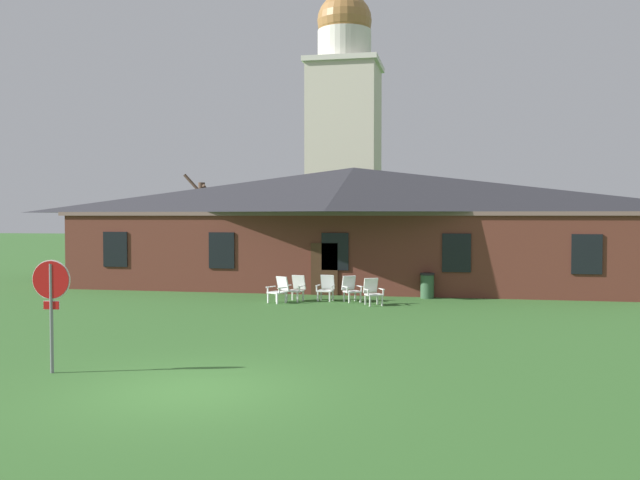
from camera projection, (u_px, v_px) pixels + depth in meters
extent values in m
plane|color=#336028|center=(190.00, 391.00, 12.49)|extent=(200.00, 200.00, 0.00)
cube|color=brown|center=(353.00, 249.00, 32.34)|extent=(23.89, 10.00, 3.20)
cube|color=#795B55|center=(353.00, 214.00, 32.29)|extent=(24.37, 10.20, 0.16)
pyramid|color=#28282D|center=(354.00, 190.00, 32.24)|extent=(24.85, 10.40, 2.11)
cube|color=black|center=(115.00, 249.00, 29.27)|extent=(1.10, 0.06, 1.50)
cube|color=black|center=(222.00, 250.00, 28.34)|extent=(1.10, 0.06, 1.50)
cube|color=black|center=(335.00, 252.00, 27.41)|extent=(1.10, 0.06, 1.50)
cube|color=black|center=(456.00, 253.00, 26.48)|extent=(1.10, 0.06, 1.50)
cube|color=black|center=(587.00, 254.00, 25.55)|extent=(1.10, 0.06, 1.50)
cube|color=#422819|center=(324.00, 269.00, 27.52)|extent=(1.10, 0.06, 2.10)
cube|color=beige|center=(344.00, 164.00, 48.90)|extent=(4.80, 4.80, 13.77)
cube|color=silver|center=(344.00, 65.00, 48.65)|extent=(5.18, 5.18, 0.36)
cylinder|color=silver|center=(344.00, 47.00, 48.60)|extent=(3.80, 3.80, 2.20)
sphere|color=#9E6B38|center=(345.00, 21.00, 48.54)|extent=(3.88, 3.88, 3.88)
cylinder|color=slate|center=(51.00, 319.00, 13.86)|extent=(0.07, 0.07, 2.22)
cylinder|color=white|center=(51.00, 280.00, 13.85)|extent=(0.80, 0.09, 0.81)
cylinder|color=#B71414|center=(51.00, 280.00, 13.82)|extent=(0.76, 0.09, 0.76)
cube|color=#B71414|center=(51.00, 305.00, 13.85)|extent=(0.32, 0.06, 0.16)
cube|color=white|center=(52.00, 305.00, 13.87)|extent=(0.34, 0.05, 0.18)
cube|color=white|center=(277.00, 299.00, 24.74)|extent=(0.07, 0.07, 0.36)
cube|color=white|center=(268.00, 298.00, 25.03)|extent=(0.07, 0.07, 0.36)
cube|color=white|center=(286.00, 298.00, 25.07)|extent=(0.07, 0.07, 0.36)
cube|color=white|center=(277.00, 297.00, 25.37)|extent=(0.07, 0.07, 0.36)
cube|color=white|center=(277.00, 292.00, 25.05)|extent=(0.73, 0.72, 0.05)
cube|color=white|center=(283.00, 284.00, 25.27)|extent=(0.54, 0.42, 0.54)
cube|color=white|center=(282.00, 288.00, 24.84)|extent=(0.28, 0.44, 0.03)
cube|color=white|center=(279.00, 291.00, 24.72)|extent=(0.05, 0.05, 0.22)
cube|color=white|center=(271.00, 287.00, 25.21)|extent=(0.28, 0.44, 0.03)
cube|color=white|center=(268.00, 290.00, 25.09)|extent=(0.05, 0.05, 0.22)
cube|color=silver|center=(298.00, 297.00, 25.25)|extent=(0.06, 0.06, 0.36)
cube|color=silver|center=(287.00, 297.00, 25.46)|extent=(0.06, 0.06, 0.36)
cube|color=silver|center=(303.00, 296.00, 25.65)|extent=(0.06, 0.06, 0.36)
cube|color=silver|center=(292.00, 295.00, 25.85)|extent=(0.06, 0.06, 0.36)
cube|color=silver|center=(295.00, 291.00, 25.55)|extent=(0.66, 0.64, 0.05)
cube|color=silver|center=(299.00, 282.00, 25.81)|extent=(0.55, 0.32, 0.54)
cube|color=silver|center=(301.00, 286.00, 25.39)|extent=(0.18, 0.47, 0.03)
cube|color=silver|center=(299.00, 290.00, 25.25)|extent=(0.05, 0.05, 0.22)
cube|color=silver|center=(288.00, 285.00, 25.65)|extent=(0.18, 0.47, 0.03)
cube|color=silver|center=(286.00, 289.00, 25.51)|extent=(0.05, 0.05, 0.22)
cube|color=white|center=(330.00, 297.00, 25.36)|extent=(0.05, 0.05, 0.36)
cube|color=white|center=(318.00, 297.00, 25.49)|extent=(0.05, 0.05, 0.36)
cube|color=white|center=(333.00, 296.00, 25.78)|extent=(0.05, 0.05, 0.36)
cube|color=white|center=(321.00, 295.00, 25.92)|extent=(0.05, 0.05, 0.36)
cube|color=white|center=(325.00, 291.00, 25.63)|extent=(0.59, 0.57, 0.05)
cube|color=white|center=(328.00, 282.00, 25.92)|extent=(0.53, 0.24, 0.54)
cube|color=white|center=(333.00, 286.00, 25.52)|extent=(0.10, 0.47, 0.03)
cube|color=white|center=(331.00, 289.00, 25.37)|extent=(0.04, 0.04, 0.22)
cube|color=white|center=(318.00, 285.00, 25.69)|extent=(0.10, 0.47, 0.03)
cube|color=white|center=(317.00, 289.00, 25.54)|extent=(0.04, 0.04, 0.22)
cube|color=white|center=(360.00, 297.00, 25.22)|extent=(0.07, 0.07, 0.36)
cube|color=white|center=(349.00, 298.00, 25.04)|extent=(0.07, 0.07, 0.36)
cube|color=white|center=(355.00, 296.00, 25.63)|extent=(0.07, 0.07, 0.36)
cube|color=white|center=(344.00, 297.00, 25.45)|extent=(0.07, 0.07, 0.36)
cube|color=white|center=(352.00, 292.00, 25.33)|extent=(0.74, 0.73, 0.05)
cube|color=white|center=(349.00, 283.00, 25.60)|extent=(0.53, 0.45, 0.54)
cube|color=white|center=(360.00, 286.00, 25.42)|extent=(0.31, 0.42, 0.03)
cube|color=white|center=(361.00, 289.00, 25.27)|extent=(0.06, 0.06, 0.22)
cube|color=white|center=(345.00, 287.00, 25.19)|extent=(0.31, 0.42, 0.03)
cube|color=white|center=(347.00, 290.00, 25.04)|extent=(0.06, 0.06, 0.22)
cube|color=silver|center=(382.00, 301.00, 24.21)|extent=(0.07, 0.07, 0.36)
cube|color=silver|center=(370.00, 301.00, 24.08)|extent=(0.07, 0.07, 0.36)
cube|color=silver|center=(377.00, 299.00, 24.63)|extent=(0.07, 0.07, 0.36)
cube|color=silver|center=(366.00, 300.00, 24.50)|extent=(0.07, 0.07, 0.36)
cube|color=silver|center=(374.00, 295.00, 24.35)|extent=(0.72, 0.71, 0.05)
cube|color=silver|center=(371.00, 285.00, 24.64)|extent=(0.54, 0.41, 0.54)
cube|color=silver|center=(382.00, 289.00, 24.41)|extent=(0.27, 0.44, 0.03)
cube|color=silver|center=(383.00, 293.00, 24.26)|extent=(0.05, 0.05, 0.22)
cube|color=silver|center=(366.00, 290.00, 24.24)|extent=(0.27, 0.44, 0.03)
cube|color=silver|center=(368.00, 293.00, 24.09)|extent=(0.05, 0.05, 0.22)
cylinder|color=brown|center=(202.00, 229.00, 37.19)|extent=(0.36, 0.36, 5.00)
cylinder|color=brown|center=(200.00, 217.00, 36.62)|extent=(1.23, 0.41, 1.76)
cylinder|color=brown|center=(198.00, 190.00, 36.39)|extent=(1.57, 0.30, 1.68)
cylinder|color=brown|center=(210.00, 193.00, 36.86)|extent=(0.50, 1.17, 0.92)
cylinder|color=#335638|center=(427.00, 287.00, 26.48)|extent=(0.52, 0.52, 0.90)
cylinder|color=black|center=(427.00, 274.00, 26.46)|extent=(0.56, 0.56, 0.08)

